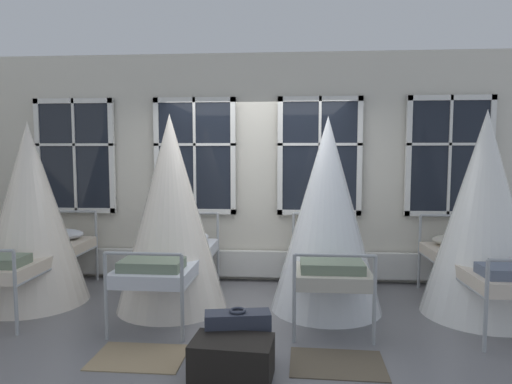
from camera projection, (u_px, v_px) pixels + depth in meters
The scene contains 11 objects.
ground at pixel (251, 304), 5.33m from camera, with size 17.63×17.63×0.00m, color slate.
back_wall_with_windows at pixel (257, 168), 6.27m from camera, with size 9.33×0.10×3.16m, color beige.
window_bank at pixel (257, 207), 6.20m from camera, with size 6.32×0.10×2.49m.
cot_first at pixel (31, 216), 5.31m from camera, with size 1.27×1.98×2.17m.
cot_second at pixel (171, 215), 5.15m from camera, with size 1.27×1.98×2.24m.
cot_third at pixel (327, 217), 5.09m from camera, with size 1.27×1.97×2.21m.
cot_fourth at pixel (483, 217), 4.89m from camera, with size 1.27×1.98×2.27m.
rug_second at pixel (139, 357), 3.92m from camera, with size 0.80×0.56×0.01m, color #8E7A5B.
rug_third at pixel (337, 364), 3.80m from camera, with size 0.80×0.56×0.01m, color brown.
suitcase_dark at pixel (238, 337), 3.83m from camera, with size 0.59×0.30×0.47m.
travel_trunk at pixel (232, 359), 3.55m from camera, with size 0.64×0.40×0.32m, color black.
Camera 1 is at (0.43, -5.18, 1.79)m, focal length 31.36 mm.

